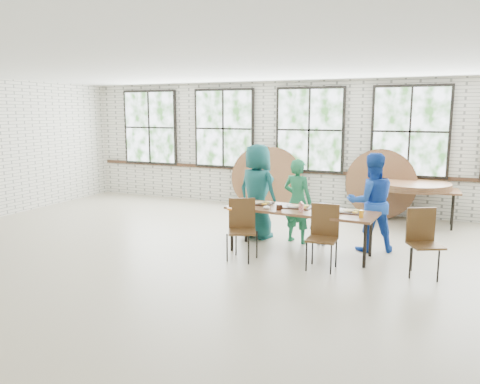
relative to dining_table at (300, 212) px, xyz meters
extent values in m
plane|color=#AFA48B|center=(-0.83, -0.94, -0.69)|extent=(12.00, 12.00, 0.00)
plane|color=white|center=(-0.83, -0.94, 2.31)|extent=(12.00, 12.00, 0.00)
plane|color=silver|center=(-0.83, 3.56, 0.81)|extent=(12.00, 0.00, 12.00)
cube|color=#422819|center=(-0.83, 3.53, 0.21)|extent=(11.80, 0.05, 0.08)
cube|color=black|center=(-5.23, 3.50, 1.19)|extent=(1.62, 0.05, 1.97)
cube|color=white|center=(-5.23, 3.47, 1.19)|extent=(1.50, 0.01, 1.85)
cube|color=black|center=(-3.03, 3.50, 1.19)|extent=(1.62, 0.05, 1.97)
cube|color=white|center=(-3.03, 3.47, 1.19)|extent=(1.50, 0.01, 1.85)
cube|color=black|center=(-0.83, 3.50, 1.19)|extent=(1.62, 0.05, 1.97)
cube|color=white|center=(-0.83, 3.47, 1.19)|extent=(1.50, 0.01, 1.85)
cube|color=black|center=(1.37, 3.50, 1.19)|extent=(1.62, 0.05, 1.97)
cube|color=white|center=(1.37, 3.47, 1.19)|extent=(1.50, 0.01, 1.85)
cube|color=brown|center=(0.00, 0.00, 0.03)|extent=(2.45, 0.98, 0.04)
cylinder|color=black|center=(-1.08, -0.30, -0.34)|extent=(0.05, 0.05, 0.70)
cylinder|color=black|center=(-1.08, 0.30, -0.34)|extent=(0.05, 0.05, 0.70)
cylinder|color=black|center=(1.08, -0.30, -0.34)|extent=(0.05, 0.05, 0.70)
cylinder|color=black|center=(1.08, 0.30, -0.34)|extent=(0.05, 0.05, 0.70)
cube|color=#50341A|center=(-0.73, -0.68, -0.24)|extent=(0.55, 0.54, 0.03)
cube|color=#50341A|center=(-0.81, -0.51, 0.01)|extent=(0.40, 0.20, 0.50)
cylinder|color=black|center=(-0.91, -0.85, -0.47)|extent=(0.02, 0.02, 0.44)
cylinder|color=black|center=(-0.91, -0.51, -0.47)|extent=(0.02, 0.02, 0.44)
cylinder|color=black|center=(-0.55, -0.85, -0.47)|extent=(0.02, 0.02, 0.44)
cylinder|color=black|center=(-0.55, -0.51, -0.47)|extent=(0.02, 0.02, 0.44)
cube|color=#50341A|center=(0.51, -0.62, -0.24)|extent=(0.43, 0.41, 0.03)
cube|color=#50341A|center=(0.50, -0.43, 0.01)|extent=(0.42, 0.05, 0.50)
cylinder|color=black|center=(0.33, -0.79, -0.47)|extent=(0.02, 0.02, 0.44)
cylinder|color=black|center=(0.33, -0.45, -0.47)|extent=(0.02, 0.02, 0.44)
cylinder|color=black|center=(0.69, -0.79, -0.47)|extent=(0.02, 0.02, 0.44)
cylinder|color=black|center=(0.69, -0.45, -0.47)|extent=(0.02, 0.02, 0.44)
cube|color=#50341A|center=(1.91, -0.35, -0.24)|extent=(0.56, 0.55, 0.03)
cube|color=#50341A|center=(1.83, -0.18, 0.01)|extent=(0.39, 0.22, 0.50)
cylinder|color=black|center=(1.73, -0.52, -0.47)|extent=(0.02, 0.02, 0.44)
cylinder|color=black|center=(1.73, -0.18, -0.47)|extent=(0.02, 0.02, 0.44)
cylinder|color=black|center=(2.09, -0.52, -0.47)|extent=(0.02, 0.02, 0.44)
cylinder|color=black|center=(2.09, -0.18, -0.47)|extent=(0.02, 0.02, 0.44)
imported|color=#175659|center=(-1.00, 0.65, 0.17)|extent=(0.97, 0.79, 1.72)
imported|color=#1E7349|center=(-0.24, 0.65, 0.06)|extent=(0.61, 0.47, 1.49)
imported|color=#121538|center=(0.20, 0.65, -0.31)|extent=(0.54, 0.39, 0.75)
imported|color=#1946B0|center=(1.01, 0.65, 0.13)|extent=(0.98, 0.89, 1.64)
cube|color=brown|center=(1.52, 2.91, 0.03)|extent=(1.85, 0.89, 0.04)
cylinder|color=black|center=(0.74, 2.64, -0.34)|extent=(0.04, 0.04, 0.70)
cylinder|color=black|center=(0.74, 3.19, -0.34)|extent=(0.04, 0.04, 0.70)
cylinder|color=black|center=(2.30, 2.64, -0.34)|extent=(0.04, 0.04, 0.70)
cylinder|color=black|center=(2.30, 3.19, -0.34)|extent=(0.04, 0.04, 0.70)
cube|color=black|center=(-0.77, 0.13, 0.06)|extent=(0.44, 0.33, 0.02)
cube|color=black|center=(-0.08, 0.10, 0.06)|extent=(0.44, 0.33, 0.02)
cube|color=black|center=(0.75, 0.06, 0.06)|extent=(0.44, 0.33, 0.02)
cylinder|color=black|center=(-0.30, -0.20, 0.10)|extent=(0.09, 0.09, 0.09)
cube|color=red|center=(0.07, -0.18, 0.11)|extent=(0.06, 0.06, 0.11)
cylinder|color=#1841B7|center=(0.31, -0.10, 0.10)|extent=(0.07, 0.07, 0.10)
cylinder|color=orange|center=(1.00, -0.22, 0.11)|extent=(0.07, 0.07, 0.11)
cylinder|color=white|center=(0.42, -0.22, 0.10)|extent=(0.17, 0.17, 0.10)
ellipsoid|color=white|center=(-0.51, -0.19, 0.08)|extent=(0.11, 0.11, 0.05)
ellipsoid|color=white|center=(0.65, -0.04, 0.08)|extent=(0.11, 0.11, 0.05)
cylinder|color=brown|center=(1.52, 2.91, 0.07)|extent=(1.50, 1.50, 0.04)
cylinder|color=brown|center=(1.52, 2.91, 0.12)|extent=(1.50, 1.50, 0.04)
cylinder|color=brown|center=(1.52, 2.91, 0.16)|extent=(1.50, 1.50, 0.04)
cylinder|color=brown|center=(-1.98, 3.32, 0.05)|extent=(1.50, 0.36, 1.48)
cylinder|color=brown|center=(-1.67, 3.22, 0.05)|extent=(1.50, 0.43, 1.46)
cylinder|color=brown|center=(0.83, 3.32, 0.05)|extent=(1.50, 0.18, 1.50)
cylinder|color=brown|center=(0.86, 3.22, 0.05)|extent=(1.50, 0.28, 1.49)
camera|label=1|loc=(2.05, -7.15, 1.60)|focal=35.00mm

